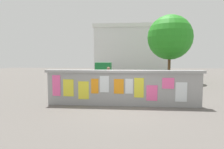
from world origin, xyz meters
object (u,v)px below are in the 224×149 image
object	(u,v)px
auto_rickshaw_truck	(116,75)
motorcycle	(87,89)
tree_roadside	(170,38)
bicycle_far	(125,93)
bicycle_near	(151,88)
person_walking	(109,77)

from	to	relation	value
auto_rickshaw_truck	motorcycle	bearing A→B (deg)	-107.11
motorcycle	tree_roadside	distance (m)	10.43
bicycle_far	tree_roadside	world-z (taller)	tree_roadside
motorcycle	bicycle_far	world-z (taller)	bicycle_far
motorcycle	bicycle_near	xyz separation A→B (m)	(3.62, 1.29, -0.10)
bicycle_near	person_walking	xyz separation A→B (m)	(-2.60, 0.31, 0.62)
motorcycle	bicycle_far	distance (m)	2.22
tree_roadside	bicycle_near	bearing A→B (deg)	-110.66
auto_rickshaw_truck	person_walking	distance (m)	2.81
bicycle_far	motorcycle	bearing A→B (deg)	162.86
motorcycle	person_walking	bearing A→B (deg)	57.28
motorcycle	tree_roadside	xyz separation A→B (m)	(6.04, 7.69, 3.63)
bicycle_near	bicycle_far	distance (m)	2.46
bicycle_far	person_walking	size ratio (longest dim) A/B	1.05
auto_rickshaw_truck	bicycle_near	size ratio (longest dim) A/B	2.18
bicycle_far	person_walking	xyz separation A→B (m)	(-1.09, 2.26, 0.62)
motorcycle	bicycle_far	xyz separation A→B (m)	(2.12, -0.65, -0.10)
auto_rickshaw_truck	tree_roadside	xyz separation A→B (m)	(4.68, 3.30, 3.19)
person_walking	bicycle_near	bearing A→B (deg)	-6.77
bicycle_far	person_walking	bearing A→B (deg)	115.76
bicycle_far	tree_roadside	xyz separation A→B (m)	(3.92, 8.35, 3.73)
bicycle_near	person_walking	distance (m)	2.69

